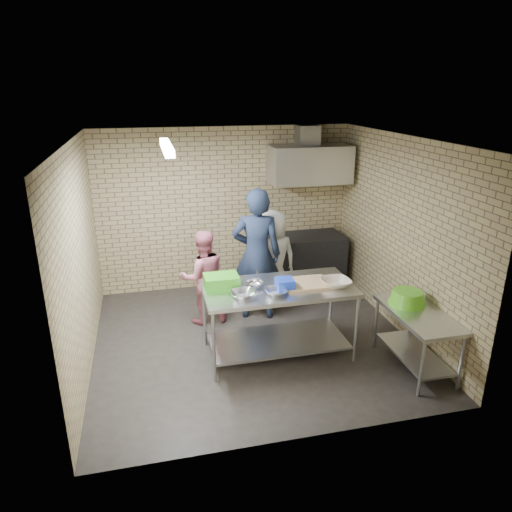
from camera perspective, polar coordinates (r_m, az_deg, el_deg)
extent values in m
plane|color=black|center=(6.64, -0.45, -10.02)|extent=(4.20, 4.20, 0.00)
plane|color=black|center=(5.78, -0.52, 13.83)|extent=(4.20, 4.20, 0.00)
cube|color=#98825F|center=(7.96, -3.71, 5.61)|extent=(4.20, 0.06, 2.70)
cube|color=#98825F|center=(4.30, 5.52, -7.35)|extent=(4.20, 0.06, 2.70)
cube|color=#98825F|center=(6.00, -20.44, -0.49)|extent=(0.06, 4.00, 2.70)
cube|color=#98825F|center=(6.83, 16.96, 2.34)|extent=(0.06, 4.00, 2.70)
cube|color=silver|center=(6.13, 2.66, -7.74)|extent=(1.89, 0.94, 0.94)
cube|color=silver|center=(6.20, 18.64, -9.53)|extent=(0.60, 1.20, 0.75)
cube|color=black|center=(8.23, 6.15, -0.54)|extent=(1.20, 0.70, 0.90)
cube|color=silver|center=(7.86, 6.48, 10.93)|extent=(1.30, 0.60, 0.60)
cube|color=#A5A8AD|center=(7.94, 6.23, 14.30)|extent=(0.35, 0.30, 0.30)
cube|color=#3F2B19|center=(8.17, 7.99, 9.92)|extent=(0.80, 0.20, 0.04)
cube|color=white|center=(5.65, -10.70, 12.75)|extent=(0.10, 1.25, 0.08)
cube|color=#30961B|center=(5.86, -4.19, -3.11)|extent=(0.42, 0.31, 0.17)
cube|color=#1A3AC4|center=(5.82, 3.49, -3.41)|extent=(0.21, 0.21, 0.14)
cube|color=tan|center=(6.00, 6.01, -3.30)|extent=(0.58, 0.44, 0.03)
imported|color=silver|center=(5.62, -1.62, -4.63)|extent=(0.31, 0.31, 0.07)
imported|color=silver|center=(5.88, -0.21, -3.46)|extent=(0.24, 0.24, 0.07)
imported|color=silver|center=(5.69, 2.38, -4.34)|extent=(0.28, 0.28, 0.07)
imported|color=beige|center=(6.00, 9.59, -3.20)|extent=(0.38, 0.38, 0.09)
cylinder|color=#B22619|center=(8.06, 6.34, 10.65)|extent=(0.07, 0.07, 0.18)
imported|color=black|center=(6.89, 0.08, 0.17)|extent=(0.81, 0.63, 1.97)
imported|color=#C16679|center=(6.87, -6.37, -2.55)|extent=(0.72, 0.59, 1.40)
imported|color=silver|center=(7.31, 2.05, -0.40)|extent=(0.81, 0.58, 1.55)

